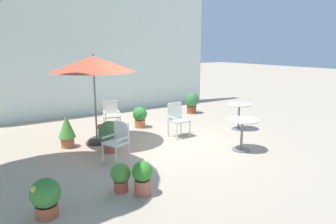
{
  "coord_description": "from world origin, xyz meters",
  "views": [
    {
      "loc": [
        -4.12,
        -6.32,
        2.47
      ],
      "look_at": [
        0.0,
        -0.12,
        0.91
      ],
      "focal_mm": 33.8,
      "sensor_mm": 36.0,
      "label": 1
    }
  ],
  "objects_px": {
    "patio_umbrella_0": "(93,65)",
    "cafe_table_0": "(239,112)",
    "patio_chair_0": "(118,139)",
    "potted_plant_6": "(67,130)",
    "potted_plant_3": "(192,102)",
    "patio_chair_2": "(111,113)",
    "potted_plant_4": "(142,177)",
    "cafe_table_1": "(242,129)",
    "potted_plant_2": "(121,176)",
    "potted_plant_1": "(46,196)",
    "potted_plant_0": "(110,134)",
    "patio_chair_1": "(177,117)",
    "potted_plant_5": "(140,116)"
  },
  "relations": [
    {
      "from": "potted_plant_4",
      "to": "potted_plant_6",
      "type": "xyz_separation_m",
      "value": [
        -0.3,
        3.27,
        0.13
      ]
    },
    {
      "from": "potted_plant_2",
      "to": "potted_plant_6",
      "type": "height_order",
      "value": "potted_plant_6"
    },
    {
      "from": "patio_chair_0",
      "to": "potted_plant_0",
      "type": "relative_size",
      "value": 1.15
    },
    {
      "from": "potted_plant_1",
      "to": "potted_plant_4",
      "type": "height_order",
      "value": "potted_plant_1"
    },
    {
      "from": "potted_plant_2",
      "to": "potted_plant_4",
      "type": "height_order",
      "value": "potted_plant_4"
    },
    {
      "from": "patio_chair_1",
      "to": "potted_plant_3",
      "type": "distance_m",
      "value": 3.13
    },
    {
      "from": "potted_plant_5",
      "to": "potted_plant_0",
      "type": "bearing_deg",
      "value": -136.19
    },
    {
      "from": "patio_chair_2",
      "to": "potted_plant_1",
      "type": "bearing_deg",
      "value": -124.57
    },
    {
      "from": "patio_chair_1",
      "to": "potted_plant_4",
      "type": "bearing_deg",
      "value": -134.54
    },
    {
      "from": "potted_plant_2",
      "to": "potted_plant_1",
      "type": "bearing_deg",
      "value": -173.16
    },
    {
      "from": "potted_plant_0",
      "to": "potted_plant_3",
      "type": "distance_m",
      "value": 4.95
    },
    {
      "from": "patio_umbrella_0",
      "to": "cafe_table_0",
      "type": "relative_size",
      "value": 2.95
    },
    {
      "from": "cafe_table_0",
      "to": "potted_plant_6",
      "type": "distance_m",
      "value": 4.92
    },
    {
      "from": "patio_umbrella_0",
      "to": "potted_plant_4",
      "type": "bearing_deg",
      "value": -97.42
    },
    {
      "from": "patio_chair_2",
      "to": "potted_plant_6",
      "type": "height_order",
      "value": "patio_chair_2"
    },
    {
      "from": "patio_chair_1",
      "to": "patio_chair_2",
      "type": "bearing_deg",
      "value": 125.63
    },
    {
      "from": "patio_chair_0",
      "to": "cafe_table_1",
      "type": "bearing_deg",
      "value": -19.04
    },
    {
      "from": "patio_umbrella_0",
      "to": "potted_plant_2",
      "type": "distance_m",
      "value": 3.37
    },
    {
      "from": "patio_chair_0",
      "to": "potted_plant_0",
      "type": "distance_m",
      "value": 0.69
    },
    {
      "from": "cafe_table_0",
      "to": "potted_plant_6",
      "type": "relative_size",
      "value": 0.95
    },
    {
      "from": "potted_plant_4",
      "to": "cafe_table_1",
      "type": "bearing_deg",
      "value": 12.95
    },
    {
      "from": "patio_chair_0",
      "to": "potted_plant_5",
      "type": "xyz_separation_m",
      "value": [
        1.79,
        2.31,
        -0.15
      ]
    },
    {
      "from": "cafe_table_1",
      "to": "patio_chair_0",
      "type": "relative_size",
      "value": 0.91
    },
    {
      "from": "cafe_table_0",
      "to": "potted_plant_0",
      "type": "relative_size",
      "value": 1.04
    },
    {
      "from": "patio_chair_1",
      "to": "potted_plant_1",
      "type": "distance_m",
      "value": 4.71
    },
    {
      "from": "patio_umbrella_0",
      "to": "potted_plant_3",
      "type": "height_order",
      "value": "patio_umbrella_0"
    },
    {
      "from": "patio_chair_1",
      "to": "cafe_table_1",
      "type": "bearing_deg",
      "value": -72.64
    },
    {
      "from": "cafe_table_0",
      "to": "patio_chair_1",
      "type": "relative_size",
      "value": 0.83
    },
    {
      "from": "potted_plant_5",
      "to": "potted_plant_6",
      "type": "relative_size",
      "value": 0.79
    },
    {
      "from": "patio_chair_2",
      "to": "cafe_table_0",
      "type": "bearing_deg",
      "value": -33.89
    },
    {
      "from": "cafe_table_1",
      "to": "cafe_table_0",
      "type": "bearing_deg",
      "value": 46.02
    },
    {
      "from": "cafe_table_0",
      "to": "potted_plant_5",
      "type": "bearing_deg",
      "value": 142.03
    },
    {
      "from": "patio_chair_0",
      "to": "potted_plant_3",
      "type": "xyz_separation_m",
      "value": [
        4.41,
        3.11,
        -0.07
      ]
    },
    {
      "from": "potted_plant_1",
      "to": "potted_plant_5",
      "type": "distance_m",
      "value": 5.28
    },
    {
      "from": "potted_plant_4",
      "to": "potted_plant_6",
      "type": "distance_m",
      "value": 3.29
    },
    {
      "from": "potted_plant_0",
      "to": "potted_plant_5",
      "type": "height_order",
      "value": "potted_plant_0"
    },
    {
      "from": "potted_plant_0",
      "to": "cafe_table_1",
      "type": "bearing_deg",
      "value": -31.54
    },
    {
      "from": "potted_plant_2",
      "to": "potted_plant_4",
      "type": "bearing_deg",
      "value": -51.95
    },
    {
      "from": "patio_umbrella_0",
      "to": "patio_chair_2",
      "type": "xyz_separation_m",
      "value": [
        0.9,
        1.14,
        -1.52
      ]
    },
    {
      "from": "potted_plant_6",
      "to": "patio_chair_0",
      "type": "bearing_deg",
      "value": -68.36
    },
    {
      "from": "potted_plant_0",
      "to": "potted_plant_1",
      "type": "bearing_deg",
      "value": -131.69
    },
    {
      "from": "potted_plant_0",
      "to": "potted_plant_2",
      "type": "relative_size",
      "value": 1.48
    },
    {
      "from": "cafe_table_1",
      "to": "potted_plant_1",
      "type": "xyz_separation_m",
      "value": [
        -4.63,
        -0.55,
        -0.21
      ]
    },
    {
      "from": "patio_umbrella_0",
      "to": "patio_chair_2",
      "type": "height_order",
      "value": "patio_umbrella_0"
    },
    {
      "from": "patio_chair_0",
      "to": "potted_plant_6",
      "type": "height_order",
      "value": "patio_chair_0"
    },
    {
      "from": "patio_chair_1",
      "to": "potted_plant_6",
      "type": "xyz_separation_m",
      "value": [
        -2.83,
        0.71,
        -0.09
      ]
    },
    {
      "from": "patio_chair_0",
      "to": "patio_umbrella_0",
      "type": "bearing_deg",
      "value": 87.06
    },
    {
      "from": "cafe_table_1",
      "to": "potted_plant_5",
      "type": "xyz_separation_m",
      "value": [
        -0.98,
        3.26,
        -0.18
      ]
    },
    {
      "from": "potted_plant_1",
      "to": "potted_plant_4",
      "type": "bearing_deg",
      "value": -6.17
    },
    {
      "from": "patio_umbrella_0",
      "to": "patio_chair_0",
      "type": "bearing_deg",
      "value": -92.94
    }
  ]
}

